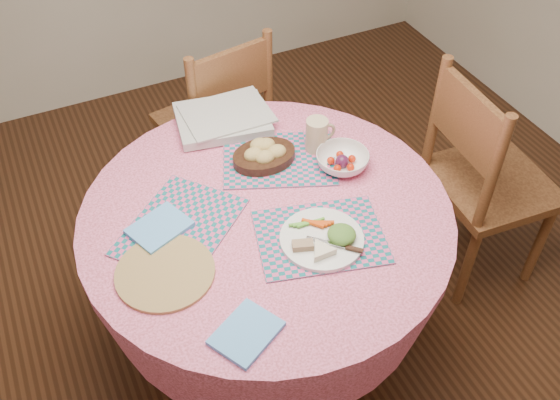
{
  "coord_description": "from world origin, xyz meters",
  "views": [
    {
      "loc": [
        -0.58,
        -1.32,
        2.21
      ],
      "look_at": [
        0.05,
        0.0,
        0.78
      ],
      "focal_mm": 40.0,
      "sensor_mm": 36.0,
      "label": 1
    }
  ],
  "objects_px": {
    "chair_back": "(219,121)",
    "dinner_plate": "(325,238)",
    "bread_bowl": "(264,153)",
    "latte_mug": "(317,135)",
    "chair_right": "(482,178)",
    "wicker_trivet": "(165,272)",
    "fruit_bowl": "(342,161)",
    "dining_table": "(267,250)"
  },
  "relations": [
    {
      "from": "wicker_trivet",
      "to": "dinner_plate",
      "type": "bearing_deg",
      "value": -10.89
    },
    {
      "from": "chair_back",
      "to": "wicker_trivet",
      "type": "height_order",
      "value": "chair_back"
    },
    {
      "from": "chair_right",
      "to": "fruit_bowl",
      "type": "xyz_separation_m",
      "value": [
        -0.62,
        0.08,
        0.26
      ]
    },
    {
      "from": "dining_table",
      "to": "bread_bowl",
      "type": "xyz_separation_m",
      "value": [
        0.1,
        0.23,
        0.23
      ]
    },
    {
      "from": "dinner_plate",
      "to": "bread_bowl",
      "type": "height_order",
      "value": "bread_bowl"
    },
    {
      "from": "latte_mug",
      "to": "fruit_bowl",
      "type": "height_order",
      "value": "latte_mug"
    },
    {
      "from": "dinner_plate",
      "to": "bread_bowl",
      "type": "relative_size",
      "value": 1.15
    },
    {
      "from": "bread_bowl",
      "to": "latte_mug",
      "type": "distance_m",
      "value": 0.2
    },
    {
      "from": "dinner_plate",
      "to": "bread_bowl",
      "type": "distance_m",
      "value": 0.44
    },
    {
      "from": "chair_right",
      "to": "chair_back",
      "type": "relative_size",
      "value": 1.05
    },
    {
      "from": "dining_table",
      "to": "chair_right",
      "type": "height_order",
      "value": "chair_right"
    },
    {
      "from": "bread_bowl",
      "to": "dining_table",
      "type": "bearing_deg",
      "value": -112.81
    },
    {
      "from": "wicker_trivet",
      "to": "fruit_bowl",
      "type": "relative_size",
      "value": 1.29
    },
    {
      "from": "bread_bowl",
      "to": "chair_right",
      "type": "bearing_deg",
      "value": -14.93
    },
    {
      "from": "wicker_trivet",
      "to": "fruit_bowl",
      "type": "height_order",
      "value": "fruit_bowl"
    },
    {
      "from": "dining_table",
      "to": "bread_bowl",
      "type": "distance_m",
      "value": 0.34
    },
    {
      "from": "fruit_bowl",
      "to": "chair_back",
      "type": "bearing_deg",
      "value": 104.15
    },
    {
      "from": "chair_right",
      "to": "chair_back",
      "type": "distance_m",
      "value": 1.16
    },
    {
      "from": "dining_table",
      "to": "dinner_plate",
      "type": "height_order",
      "value": "dinner_plate"
    },
    {
      "from": "fruit_bowl",
      "to": "chair_right",
      "type": "bearing_deg",
      "value": -7.55
    },
    {
      "from": "chair_back",
      "to": "dinner_plate",
      "type": "xyz_separation_m",
      "value": [
        -0.04,
        -1.04,
        0.27
      ]
    },
    {
      "from": "bread_bowl",
      "to": "wicker_trivet",
      "type": "bearing_deg",
      "value": -144.61
    },
    {
      "from": "dining_table",
      "to": "chair_back",
      "type": "height_order",
      "value": "chair_back"
    },
    {
      "from": "dining_table",
      "to": "latte_mug",
      "type": "xyz_separation_m",
      "value": [
        0.3,
        0.21,
        0.26
      ]
    },
    {
      "from": "fruit_bowl",
      "to": "latte_mug",
      "type": "bearing_deg",
      "value": 106.15
    },
    {
      "from": "latte_mug",
      "to": "dinner_plate",
      "type": "bearing_deg",
      "value": -114.74
    },
    {
      "from": "wicker_trivet",
      "to": "latte_mug",
      "type": "height_order",
      "value": "latte_mug"
    },
    {
      "from": "dinner_plate",
      "to": "bread_bowl",
      "type": "bearing_deg",
      "value": 91.34
    },
    {
      "from": "chair_right",
      "to": "fruit_bowl",
      "type": "height_order",
      "value": "chair_right"
    },
    {
      "from": "chair_right",
      "to": "bread_bowl",
      "type": "xyz_separation_m",
      "value": [
        -0.85,
        0.23,
        0.26
      ]
    },
    {
      "from": "dining_table",
      "to": "chair_back",
      "type": "relative_size",
      "value": 1.3
    },
    {
      "from": "wicker_trivet",
      "to": "dinner_plate",
      "type": "height_order",
      "value": "dinner_plate"
    },
    {
      "from": "latte_mug",
      "to": "fruit_bowl",
      "type": "distance_m",
      "value": 0.13
    },
    {
      "from": "chair_right",
      "to": "bread_bowl",
      "type": "bearing_deg",
      "value": 79.28
    },
    {
      "from": "wicker_trivet",
      "to": "fruit_bowl",
      "type": "distance_m",
      "value": 0.74
    },
    {
      "from": "chair_right",
      "to": "wicker_trivet",
      "type": "bearing_deg",
      "value": 99.06
    },
    {
      "from": "chair_right",
      "to": "chair_back",
      "type": "xyz_separation_m",
      "value": [
        -0.81,
        0.84,
        -0.02
      ]
    },
    {
      "from": "dinner_plate",
      "to": "latte_mug",
      "type": "height_order",
      "value": "latte_mug"
    },
    {
      "from": "wicker_trivet",
      "to": "bread_bowl",
      "type": "relative_size",
      "value": 1.3
    },
    {
      "from": "chair_right",
      "to": "bread_bowl",
      "type": "height_order",
      "value": "chair_right"
    },
    {
      "from": "dinner_plate",
      "to": "fruit_bowl",
      "type": "distance_m",
      "value": 0.37
    },
    {
      "from": "latte_mug",
      "to": "chair_right",
      "type": "bearing_deg",
      "value": -17.42
    }
  ]
}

